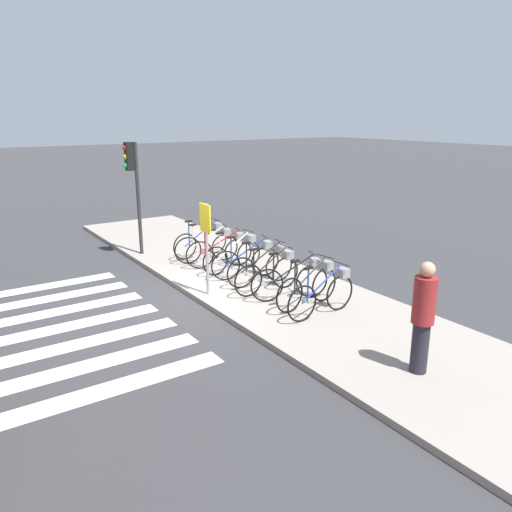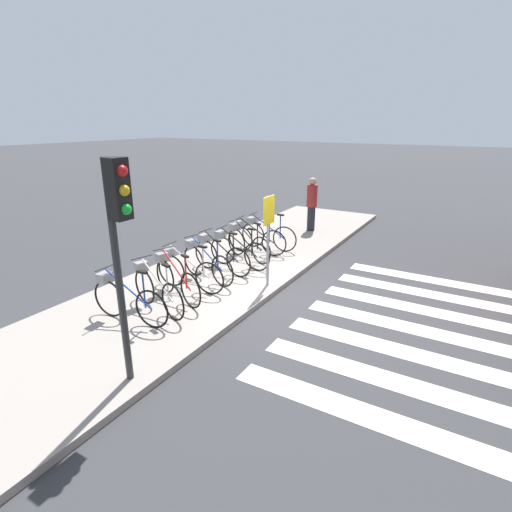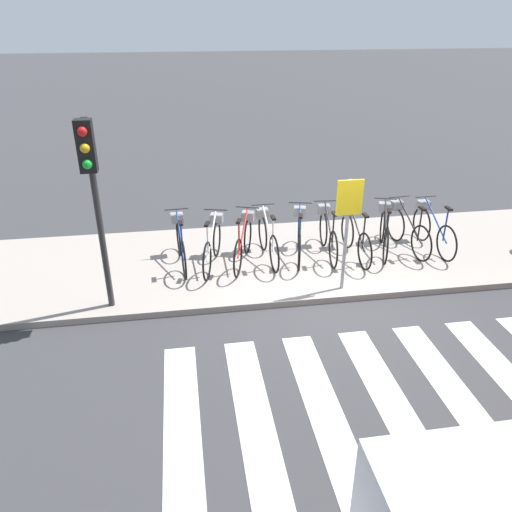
# 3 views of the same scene
# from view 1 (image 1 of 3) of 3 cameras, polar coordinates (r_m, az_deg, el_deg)

# --- Properties ---
(ground_plane) EXTENTS (120.00, 120.00, 0.00)m
(ground_plane) POSITION_cam_1_polar(r_m,az_deg,el_deg) (11.18, -7.33, -4.90)
(ground_plane) COLOR #38383A
(sidewalk) EXTENTS (16.96, 3.43, 0.12)m
(sidewalk) POSITION_cam_1_polar(r_m,az_deg,el_deg) (11.97, 0.00, -3.04)
(sidewalk) COLOR #9E9389
(sidewalk) RESTS_ON ground_plane
(parked_bicycle_0) EXTENTS (0.46, 1.73, 1.06)m
(parked_bicycle_0) POSITION_cam_1_polar(r_m,az_deg,el_deg) (13.96, -6.04, 1.86)
(parked_bicycle_0) COLOR black
(parked_bicycle_0) RESTS_ON sidewalk
(parked_bicycle_1) EXTENTS (0.60, 1.69, 1.06)m
(parked_bicycle_1) POSITION_cam_1_polar(r_m,az_deg,el_deg) (13.37, -5.30, 1.25)
(parked_bicycle_1) COLOR black
(parked_bicycle_1) RESTS_ON sidewalk
(parked_bicycle_2) EXTENTS (0.67, 1.66, 1.06)m
(parked_bicycle_2) POSITION_cam_1_polar(r_m,az_deg,el_deg) (12.88, -3.85, 0.72)
(parked_bicycle_2) COLOR black
(parked_bicycle_2) RESTS_ON sidewalk
(parked_bicycle_3) EXTENTS (0.46, 1.73, 1.06)m
(parked_bicycle_3) POSITION_cam_1_polar(r_m,az_deg,el_deg) (12.53, -2.38, 0.31)
(parked_bicycle_3) COLOR black
(parked_bicycle_3) RESTS_ON sidewalk
(parked_bicycle_4) EXTENTS (0.55, 1.70, 1.06)m
(parked_bicycle_4) POSITION_cam_1_polar(r_m,az_deg,el_deg) (12.01, -0.79, -0.38)
(parked_bicycle_4) COLOR black
(parked_bicycle_4) RESTS_ON sidewalk
(parked_bicycle_5) EXTENTS (0.46, 1.73, 1.06)m
(parked_bicycle_5) POSITION_cam_1_polar(r_m,az_deg,el_deg) (11.55, 0.90, -1.04)
(parked_bicycle_5) COLOR black
(parked_bicycle_5) RESTS_ON sidewalk
(parked_bicycle_6) EXTENTS (0.46, 1.74, 1.06)m
(parked_bicycle_6) POSITION_cam_1_polar(r_m,az_deg,el_deg) (11.07, 1.68, -1.81)
(parked_bicycle_6) COLOR black
(parked_bicycle_6) RESTS_ON sidewalk
(parked_bicycle_7) EXTENTS (0.67, 1.66, 1.06)m
(parked_bicycle_7) POSITION_cam_1_polar(r_m,az_deg,el_deg) (10.63, 4.34, -2.60)
(parked_bicycle_7) COLOR black
(parked_bicycle_7) RESTS_ON sidewalk
(parked_bicycle_8) EXTENTS (0.46, 1.73, 1.06)m
(parked_bicycle_8) POSITION_cam_1_polar(r_m,az_deg,el_deg) (10.30, 6.25, -3.26)
(parked_bicycle_8) COLOR black
(parked_bicycle_8) RESTS_ON sidewalk
(parked_bicycle_9) EXTENTS (0.46, 1.74, 1.06)m
(parked_bicycle_9) POSITION_cam_1_polar(r_m,az_deg,el_deg) (9.88, 7.88, -4.16)
(parked_bicycle_9) COLOR black
(parked_bicycle_9) RESTS_ON sidewalk
(pedestrian) EXTENTS (0.34, 0.34, 1.76)m
(pedestrian) POSITION_cam_1_polar(r_m,az_deg,el_deg) (7.90, 18.54, -6.43)
(pedestrian) COLOR #23232D
(pedestrian) RESTS_ON sidewalk
(traffic_light) EXTENTS (0.24, 0.40, 3.11)m
(traffic_light) POSITION_cam_1_polar(r_m,az_deg,el_deg) (14.14, -13.92, 9.03)
(traffic_light) COLOR #2D2D2D
(traffic_light) RESTS_ON sidewalk
(sign_post) EXTENTS (0.44, 0.07, 2.01)m
(sign_post) POSITION_cam_1_polar(r_m,az_deg,el_deg) (10.70, -5.74, 2.58)
(sign_post) COLOR #99999E
(sign_post) RESTS_ON sidewalk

